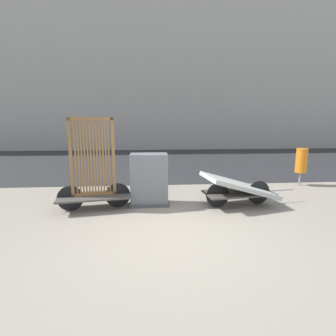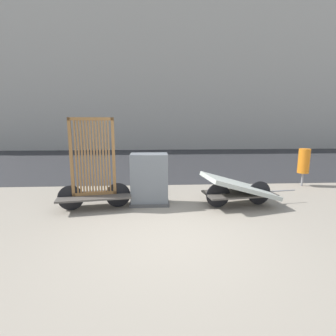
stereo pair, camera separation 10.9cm
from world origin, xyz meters
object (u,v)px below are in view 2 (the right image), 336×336
at_px(utility_cabinet, 149,181).
at_px(bike_cart_with_mattress, 239,188).
at_px(bike_cart_with_bedframe, 94,179).
at_px(trash_bin, 304,161).

bearing_deg(utility_cabinet, bike_cart_with_mattress, -6.65).
bearing_deg(utility_cabinet, bike_cart_with_bedframe, -168.76).
bearing_deg(bike_cart_with_mattress, bike_cart_with_bedframe, 171.96).
xyz_separation_m(bike_cart_with_bedframe, trash_bin, (6.10, 1.82, 0.07)).
distance_m(bike_cart_with_bedframe, utility_cabinet, 1.31).
distance_m(bike_cart_with_bedframe, bike_cart_with_mattress, 3.47).
distance_m(bike_cart_with_mattress, utility_cabinet, 2.20).
distance_m(utility_cabinet, trash_bin, 5.07).
bearing_deg(trash_bin, bike_cart_with_bedframe, -163.39).
bearing_deg(bike_cart_with_mattress, utility_cabinet, 165.32).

